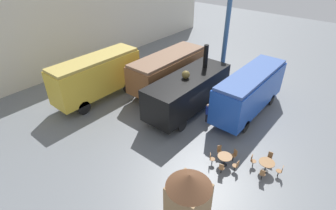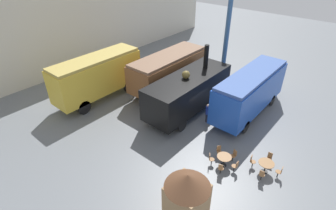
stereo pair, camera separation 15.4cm
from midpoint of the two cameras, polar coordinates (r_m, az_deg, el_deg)
ground_plane at (r=21.75m, az=5.23°, el=-2.59°), size 80.00×80.00×0.00m
backdrop_wall at (r=30.40m, az=-19.34°, el=15.47°), size 44.00×0.15×9.00m
passenger_coach_vintage at (r=24.03m, az=-14.96°, el=6.39°), size 8.22×2.48×3.96m
passenger_coach_wooden at (r=24.64m, az=0.27°, el=7.86°), size 8.20×2.82×3.58m
steam_locomotive at (r=21.53m, az=4.67°, el=3.14°), size 8.43×2.86×5.19m
streamlined_locomotive at (r=22.74m, az=18.40°, el=3.68°), size 10.34×2.45×3.68m
cafe_table_near at (r=17.39m, az=12.37°, el=-11.25°), size 0.93×0.93×0.75m
cafe_table_mid at (r=17.70m, az=20.80°, el=-12.01°), size 0.97×0.97×0.76m
cafe_chair_0 at (r=16.86m, az=11.66°, el=-13.33°), size 0.39×0.37×0.87m
cafe_chair_1 at (r=17.22m, az=14.76°, el=-12.67°), size 0.36×0.36×0.87m
cafe_chair_2 at (r=17.93m, az=14.39°, el=-10.46°), size 0.39×0.37×0.87m
cafe_chair_3 at (r=18.01m, az=11.29°, el=-9.72°), size 0.40×0.40×0.87m
cafe_chair_4 at (r=17.37m, az=9.53°, el=-11.40°), size 0.40×0.40×0.87m
cafe_chair_5 at (r=18.41m, az=21.42°, el=-10.62°), size 0.37×0.36×0.87m
cafe_chair_6 at (r=17.85m, az=18.07°, el=-11.41°), size 0.36×0.37×0.87m
cafe_chair_7 at (r=17.15m, az=19.98°, el=-14.04°), size 0.37×0.36×0.87m
cafe_chair_8 at (r=17.73m, az=23.42°, el=-13.12°), size 0.36×0.37×0.87m
visitor_person at (r=20.84m, az=8.80°, el=-1.63°), size 0.34×0.34×1.64m
ticket_kiosk at (r=13.79m, az=4.49°, el=-18.73°), size 2.34×2.34×3.00m
support_pillar at (r=26.58m, az=12.65°, el=13.10°), size 0.44×0.44×8.00m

